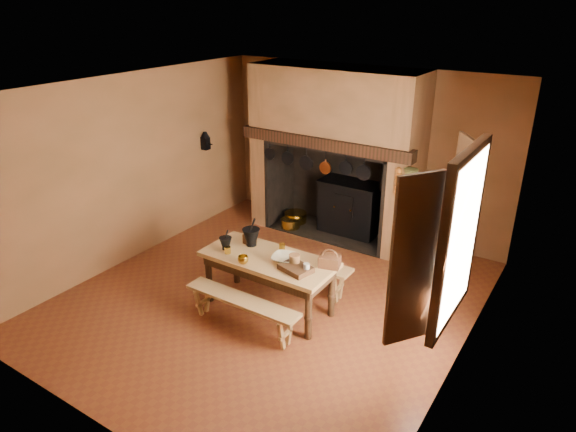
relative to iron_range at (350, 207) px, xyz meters
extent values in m
plane|color=brown|center=(0.04, -2.45, -0.48)|extent=(5.50, 5.50, 0.00)
plane|color=silver|center=(0.04, -2.45, 2.32)|extent=(5.50, 5.50, 0.00)
cube|color=#98613D|center=(0.04, 0.30, 0.92)|extent=(5.00, 0.02, 2.80)
cube|color=#98613D|center=(-2.46, -2.45, 0.92)|extent=(0.02, 5.50, 2.80)
cube|color=#98613D|center=(2.54, -2.45, 0.92)|extent=(0.02, 5.50, 2.80)
cube|color=#98613D|center=(0.04, -5.20, 0.92)|extent=(5.00, 0.02, 2.80)
cube|color=#98613D|center=(-1.51, -0.15, 0.92)|extent=(0.30, 0.90, 2.80)
cube|color=#98613D|center=(0.99, -0.15, 0.92)|extent=(0.30, 0.90, 2.80)
cube|color=#98613D|center=(-0.26, -0.15, 1.72)|extent=(2.20, 0.90, 1.20)
cube|color=black|center=(-0.26, -0.55, 1.21)|extent=(2.95, 0.22, 0.18)
cube|color=black|center=(-0.26, 0.27, 0.32)|extent=(2.20, 0.06, 1.60)
cube|color=black|center=(-0.26, -0.15, -0.47)|extent=(2.20, 0.90, 0.02)
cube|color=black|center=(-0.01, 0.00, -0.03)|extent=(1.00, 0.50, 0.90)
cube|color=black|center=(-0.01, -0.02, 0.44)|extent=(1.04, 0.54, 0.04)
cube|color=black|center=(-0.01, -0.26, 0.07)|extent=(0.35, 0.02, 0.45)
cylinder|color=black|center=(0.54, 0.00, 0.77)|extent=(0.10, 0.10, 0.70)
cylinder|color=#B48C29|center=(-0.16, -0.28, 0.07)|extent=(0.03, 0.03, 0.03)
cylinder|color=#B48C29|center=(0.14, -0.28, 0.07)|extent=(0.03, 0.03, 0.03)
cylinder|color=#B48C29|center=(-1.01, -0.15, -0.38)|extent=(0.40, 0.40, 0.20)
cylinder|color=#B48C29|center=(-0.96, -0.40, -0.39)|extent=(0.34, 0.34, 0.18)
cube|color=black|center=(-1.21, -0.05, -0.40)|extent=(0.18, 0.18, 0.16)
cone|color=brown|center=(1.22, -0.66, 0.90)|extent=(0.20, 0.20, 0.35)
cube|color=white|center=(2.52, -2.85, 1.22)|extent=(0.02, 1.00, 1.60)
cube|color=#341C10|center=(2.49, -2.85, 2.06)|extent=(0.08, 1.16, 0.08)
cube|color=#341C10|center=(2.49, -2.85, 0.38)|extent=(0.08, 1.16, 0.08)
cube|color=#341C10|center=(2.29, -3.53, 1.22)|extent=(0.29, 0.39, 1.60)
cube|color=#341C10|center=(2.29, -2.17, 1.22)|extent=(0.29, 0.39, 1.60)
cube|color=black|center=(-2.38, -0.90, 0.97)|extent=(0.12, 0.12, 0.22)
cone|color=black|center=(-2.38, -0.90, 1.12)|extent=(0.16, 0.16, 0.10)
cylinder|color=black|center=(-2.29, -0.90, 0.97)|extent=(0.12, 0.02, 0.02)
cube|color=#A57C4C|center=(0.17, -2.67, 0.24)|extent=(1.73, 0.77, 0.06)
cube|color=#341C10|center=(0.17, -2.67, 0.14)|extent=(1.61, 0.65, 0.13)
cylinder|color=#341C10|center=(-0.60, -2.95, -0.14)|extent=(0.09, 0.09, 0.69)
cylinder|color=#341C10|center=(0.93, -2.95, -0.14)|extent=(0.09, 0.09, 0.69)
cylinder|color=#341C10|center=(-0.60, -2.38, -0.14)|extent=(0.09, 0.09, 0.69)
cylinder|color=#341C10|center=(0.93, -2.38, -0.14)|extent=(0.09, 0.09, 0.69)
cube|color=#A57C4C|center=(0.17, -3.24, -0.07)|extent=(1.56, 0.27, 0.04)
cube|color=#A57C4C|center=(0.17, -2.02, -0.04)|extent=(1.67, 0.29, 0.04)
cylinder|color=black|center=(-0.22, -2.51, 0.29)|extent=(0.14, 0.14, 0.04)
cone|color=black|center=(-0.22, -2.51, 0.40)|extent=(0.23, 0.23, 0.19)
cylinder|color=black|center=(-0.19, -2.51, 0.57)|extent=(0.10, 0.06, 0.19)
cylinder|color=black|center=(-0.43, -2.78, 0.28)|extent=(0.10, 0.10, 0.03)
cone|color=black|center=(-0.43, -2.78, 0.36)|extent=(0.17, 0.17, 0.14)
cylinder|color=black|center=(-0.41, -2.78, 0.48)|extent=(0.07, 0.04, 0.14)
cube|color=#341C10|center=(-0.27, -2.47, 0.33)|extent=(0.14, 0.14, 0.14)
cylinder|color=#B48C29|center=(-0.27, -2.47, 0.42)|extent=(0.10, 0.10, 0.03)
cylinder|color=black|center=(-0.22, -2.47, 0.46)|extent=(0.11, 0.02, 0.04)
cylinder|color=#B48C29|center=(-0.33, -2.86, 0.31)|extent=(0.10, 0.10, 0.09)
cylinder|color=#B48C29|center=(0.20, -2.40, 0.31)|extent=(0.09, 0.09, 0.09)
imported|color=beige|center=(0.40, -2.64, 0.30)|extent=(0.38, 0.38, 0.08)
cylinder|color=brown|center=(0.57, -2.70, 0.35)|extent=(0.15, 0.15, 0.17)
cylinder|color=beige|center=(0.78, -2.75, 0.33)|extent=(0.09, 0.09, 0.13)
cube|color=#552F19|center=(0.93, -2.46, 0.34)|extent=(0.29, 0.24, 0.14)
torus|color=#552F19|center=(0.93, -2.46, 0.41)|extent=(0.20, 0.07, 0.20)
cube|color=#341C10|center=(0.64, -2.77, 0.30)|extent=(0.44, 0.36, 0.07)
imported|color=#B48C29|center=(0.00, -2.97, 0.32)|extent=(0.17, 0.17, 0.10)
camera|label=1|loc=(3.50, -7.35, 3.31)|focal=32.00mm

